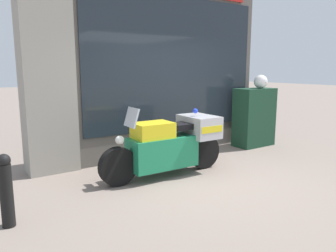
# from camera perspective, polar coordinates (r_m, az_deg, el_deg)

# --- Properties ---
(ground_plane) EXTENTS (60.00, 60.00, 0.00)m
(ground_plane) POSITION_cam_1_polar(r_m,az_deg,el_deg) (5.55, 8.99, -9.07)
(ground_plane) COLOR gray
(shop_building) EXTENTS (5.18, 0.55, 3.68)m
(shop_building) POSITION_cam_1_polar(r_m,az_deg,el_deg) (6.65, -5.02, 10.36)
(shop_building) COLOR #56514C
(shop_building) RESTS_ON ground
(window_display) EXTENTS (3.88, 0.30, 2.06)m
(window_display) POSITION_cam_1_polar(r_m,az_deg,el_deg) (7.18, 0.08, -0.52)
(window_display) COLOR slate
(window_display) RESTS_ON ground
(paramedic_motorcycle) EXTENTS (2.31, 0.75, 1.21)m
(paramedic_motorcycle) POSITION_cam_1_polar(r_m,az_deg,el_deg) (5.55, 0.65, -2.89)
(paramedic_motorcycle) COLOR black
(paramedic_motorcycle) RESTS_ON ground
(utility_cabinet) EXTENTS (0.95, 0.50, 1.35)m
(utility_cabinet) POSITION_cam_1_polar(r_m,az_deg,el_deg) (7.89, 14.77, 1.48)
(utility_cabinet) COLOR #193D28
(utility_cabinet) RESTS_ON ground
(white_helmet) EXTENTS (0.31, 0.31, 0.31)m
(white_helmet) POSITION_cam_1_polar(r_m,az_deg,el_deg) (7.84, 15.84, 7.44)
(white_helmet) COLOR white
(white_helmet) RESTS_ON utility_cabinet
(street_bollard) EXTENTS (0.15, 0.15, 0.87)m
(street_bollard) POSITION_cam_1_polar(r_m,az_deg,el_deg) (4.21, -26.37, -9.86)
(street_bollard) COLOR black
(street_bollard) RESTS_ON ground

